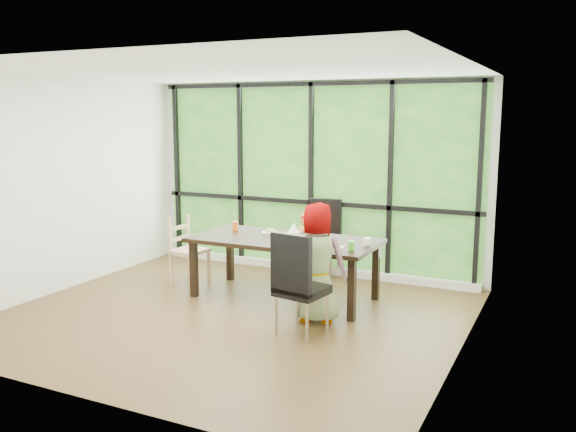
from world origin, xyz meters
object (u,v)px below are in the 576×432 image
object	(u,v)px
dining_table	(284,268)
plate_near	(321,246)
chair_window_leather	(321,240)
orange_cup	(235,226)
chair_end_beech	(190,251)
child_toddler	(305,249)
plate_far	(270,232)
white_mug	(367,242)
tissue_box	(294,237)
chair_interior_leather	(302,283)
child_older	(315,262)
green_cup	(351,246)

from	to	relation	value
dining_table	plate_near	world-z (taller)	plate_near
chair_window_leather	orange_cup	size ratio (longest dim) A/B	9.66
chair_window_leather	chair_end_beech	size ratio (longest dim) A/B	1.20
child_toddler	dining_table	bearing A→B (deg)	-71.76
chair_window_leather	plate_far	xyz separation A→B (m)	(-0.37, -0.82, 0.22)
white_mug	tissue_box	size ratio (longest dim) A/B	0.59
chair_interior_leather	tissue_box	xyz separation A→B (m)	(-0.50, 0.86, 0.27)
plate_far	tissue_box	size ratio (longest dim) A/B	1.49
chair_interior_leather	chair_window_leather	bearing A→B (deg)	-63.08
orange_cup	white_mug	bearing A→B (deg)	-3.99
chair_window_leather	chair_interior_leather	bearing A→B (deg)	-79.51
child_older	white_mug	distance (m)	0.77
chair_window_leather	white_mug	size ratio (longest dim) A/B	12.60
plate_far	chair_interior_leather	bearing A→B (deg)	-50.95
dining_table	chair_end_beech	bearing A→B (deg)	178.94
orange_cup	chair_end_beech	bearing A→B (deg)	-163.74
child_toddler	plate_near	xyz separation A→B (m)	(0.58, -0.88, 0.27)
chair_window_leather	plate_far	bearing A→B (deg)	-120.81
plate_far	orange_cup	xyz separation A→B (m)	(-0.49, -0.04, 0.05)
chair_window_leather	plate_far	size ratio (longest dim) A/B	5.03
chair_interior_leather	green_cup	distance (m)	0.83
chair_window_leather	dining_table	bearing A→B (deg)	-99.57
plate_far	plate_near	size ratio (longest dim) A/B	0.98
plate_near	chair_interior_leather	bearing A→B (deg)	-81.28
child_older	plate_far	distance (m)	1.29
chair_end_beech	dining_table	bearing A→B (deg)	-85.15
child_toddler	green_cup	world-z (taller)	child_toddler
chair_interior_leather	tissue_box	distance (m)	1.03
dining_table	plate_near	distance (m)	0.73
dining_table	green_cup	distance (m)	1.08
chair_interior_leather	child_older	bearing A→B (deg)	-76.51
dining_table	orange_cup	bearing A→B (deg)	165.92
chair_window_leather	chair_end_beech	distance (m)	1.79
dining_table	chair_end_beech	distance (m)	1.41
child_toddler	orange_cup	size ratio (longest dim) A/B	8.70
child_toddler	orange_cup	bearing A→B (deg)	-133.37
tissue_box	chair_window_leather	bearing A→B (deg)	96.88
child_older	green_cup	world-z (taller)	child_older
plate_far	plate_near	distance (m)	1.01
chair_end_beech	plate_far	size ratio (longest dim) A/B	4.19
plate_near	green_cup	bearing A→B (deg)	-4.38
tissue_box	orange_cup	bearing A→B (deg)	160.54
white_mug	chair_window_leather	bearing A→B (deg)	134.70
chair_interior_leather	green_cup	bearing A→B (deg)	-99.77
chair_window_leather	child_older	bearing A→B (deg)	-76.38
chair_end_beech	plate_near	world-z (taller)	chair_end_beech
chair_end_beech	plate_far	world-z (taller)	chair_end_beech
chair_interior_leather	child_toddler	bearing A→B (deg)	-57.48
plate_near	tissue_box	world-z (taller)	tissue_box
chair_end_beech	tissue_box	bearing A→B (deg)	-90.43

